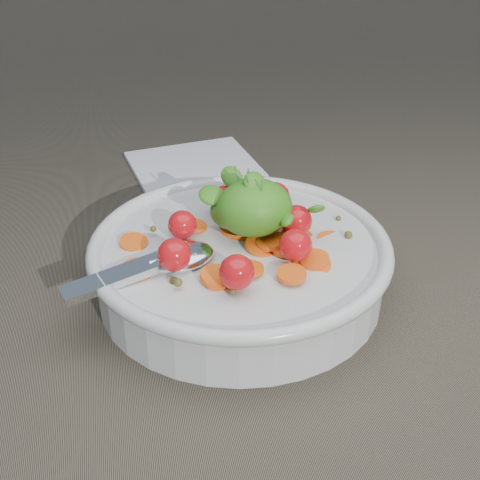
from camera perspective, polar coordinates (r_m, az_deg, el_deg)
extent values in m
plane|color=brown|center=(0.59, -0.19, -3.46)|extent=(6.00, 6.00, 0.00)
cylinder|color=silver|center=(0.57, 0.00, -2.47)|extent=(0.24, 0.24, 0.05)
torus|color=silver|center=(0.55, 0.00, -0.48)|extent=(0.25, 0.25, 0.01)
cylinder|color=silver|center=(0.58, 0.00, -4.15)|extent=(0.12, 0.12, 0.01)
cylinder|color=brown|center=(0.57, 0.00, -2.47)|extent=(0.22, 0.22, 0.04)
cylinder|color=orange|center=(0.58, -4.01, 1.32)|extent=(0.03, 0.03, 0.01)
cylinder|color=orange|center=(0.56, -9.05, -0.23)|extent=(0.02, 0.02, 0.01)
cylinder|color=orange|center=(0.55, 4.82, -1.06)|extent=(0.04, 0.04, 0.01)
cylinder|color=orange|center=(0.54, 4.08, -1.68)|extent=(0.03, 0.03, 0.01)
cylinder|color=orange|center=(0.55, 2.71, -0.13)|extent=(0.03, 0.03, 0.01)
cylinder|color=orange|center=(0.52, -8.71, -2.46)|extent=(0.03, 0.03, 0.01)
cylinder|color=orange|center=(0.51, 4.41, -2.91)|extent=(0.03, 0.03, 0.01)
cylinder|color=orange|center=(0.52, 0.56, -2.44)|extent=(0.03, 0.03, 0.01)
cylinder|color=orange|center=(0.63, 0.09, 3.76)|extent=(0.03, 0.03, 0.00)
cylinder|color=orange|center=(0.53, 6.13, -2.20)|extent=(0.04, 0.03, 0.02)
cylinder|color=orange|center=(0.55, 1.90, -0.61)|extent=(0.04, 0.04, 0.01)
cylinder|color=orange|center=(0.57, 0.26, 0.65)|extent=(0.03, 0.03, 0.01)
cylinder|color=orange|center=(0.56, 2.99, -0.12)|extent=(0.04, 0.04, 0.01)
cylinder|color=orange|center=(0.55, 4.26, -0.59)|extent=(0.04, 0.04, 0.01)
cylinder|color=orange|center=(0.57, 7.95, -0.22)|extent=(0.04, 0.04, 0.01)
cylinder|color=orange|center=(0.51, -1.91, -3.19)|extent=(0.04, 0.04, 0.01)
cylinder|color=orange|center=(0.53, 6.38, -1.70)|extent=(0.03, 0.03, 0.01)
cylinder|color=orange|center=(0.57, 4.87, 0.57)|extent=(0.03, 0.03, 0.01)
cylinder|color=orange|center=(0.58, -0.26, 0.80)|extent=(0.04, 0.04, 0.01)
sphere|color=#50491A|center=(0.57, -7.41, 0.95)|extent=(0.01, 0.01, 0.01)
sphere|color=#50491A|center=(0.50, -5.31, -3.63)|extent=(0.01, 0.01, 0.01)
sphere|color=#50491A|center=(0.61, -1.50, 2.50)|extent=(0.01, 0.01, 0.01)
sphere|color=#50491A|center=(0.52, -2.02, -2.70)|extent=(0.01, 0.01, 0.01)
sphere|color=#50491A|center=(0.52, 4.40, -2.34)|extent=(0.01, 0.01, 0.01)
sphere|color=#50491A|center=(0.57, 9.23, 0.42)|extent=(0.01, 0.01, 0.01)
sphere|color=#50491A|center=(0.51, -5.65, -3.49)|extent=(0.01, 0.01, 0.01)
sphere|color=#50491A|center=(0.49, -0.64, -4.40)|extent=(0.01, 0.01, 0.01)
sphere|color=#50491A|center=(0.56, 3.16, 0.12)|extent=(0.01, 0.01, 0.01)
sphere|color=#50491A|center=(0.61, 1.28, 2.77)|extent=(0.00, 0.00, 0.00)
sphere|color=#50491A|center=(0.56, 3.04, 0.44)|extent=(0.01, 0.01, 0.01)
sphere|color=#50491A|center=(0.53, -3.41, -1.54)|extent=(0.01, 0.01, 0.01)
sphere|color=#50491A|center=(0.58, -1.50, 1.08)|extent=(0.00, 0.00, 0.00)
sphere|color=#50491A|center=(0.60, 8.40, 1.83)|extent=(0.01, 0.01, 0.01)
sphere|color=red|center=(0.56, 4.83, 1.65)|extent=(0.03, 0.03, 0.03)
sphere|color=red|center=(0.59, 2.98, 3.66)|extent=(0.03, 0.03, 0.03)
sphere|color=red|center=(0.59, -1.41, 3.50)|extent=(0.02, 0.02, 0.02)
sphere|color=red|center=(0.55, -4.94, 1.30)|extent=(0.02, 0.02, 0.02)
sphere|color=red|center=(0.51, -5.64, -1.26)|extent=(0.03, 0.03, 0.03)
sphere|color=red|center=(0.49, -0.29, -2.76)|extent=(0.03, 0.03, 0.03)
sphere|color=red|center=(0.52, 4.76, -0.45)|extent=(0.03, 0.03, 0.03)
ellipsoid|color=#439321|center=(0.55, 1.23, 2.78)|extent=(0.06, 0.06, 0.05)
ellipsoid|color=#439321|center=(0.56, -0.68, 2.49)|extent=(0.04, 0.04, 0.03)
ellipsoid|color=#439321|center=(0.54, 0.52, 2.84)|extent=(0.02, 0.02, 0.02)
ellipsoid|color=#439321|center=(0.55, 1.30, 4.20)|extent=(0.02, 0.02, 0.01)
ellipsoid|color=#439321|center=(0.55, 0.27, 2.94)|extent=(0.02, 0.02, 0.02)
ellipsoid|color=#439321|center=(0.54, 0.89, 3.46)|extent=(0.02, 0.02, 0.01)
ellipsoid|color=#439321|center=(0.54, 6.53, 2.65)|extent=(0.02, 0.02, 0.02)
ellipsoid|color=#439321|center=(0.56, 1.17, 4.45)|extent=(0.02, 0.02, 0.02)
ellipsoid|color=#439321|center=(0.54, 1.24, 3.99)|extent=(0.02, 0.02, 0.02)
ellipsoid|color=#439321|center=(0.54, 1.27, 4.28)|extent=(0.02, 0.02, 0.01)
ellipsoid|color=#439321|center=(0.54, 2.06, 2.78)|extent=(0.02, 0.02, 0.01)
ellipsoid|color=#439321|center=(0.54, 1.26, 4.91)|extent=(0.03, 0.03, 0.02)
ellipsoid|color=#439321|center=(0.54, 0.81, 3.87)|extent=(0.03, 0.03, 0.01)
ellipsoid|color=#439321|center=(0.54, 0.42, 3.23)|extent=(0.02, 0.02, 0.01)
ellipsoid|color=#439321|center=(0.55, -1.03, 2.66)|extent=(0.03, 0.03, 0.02)
ellipsoid|color=#439321|center=(0.56, -2.43, 3.85)|extent=(0.03, 0.03, 0.02)
ellipsoid|color=#439321|center=(0.59, -0.68, 5.34)|extent=(0.03, 0.03, 0.03)
ellipsoid|color=#439321|center=(0.53, 1.26, 2.00)|extent=(0.02, 0.02, 0.01)
ellipsoid|color=#439321|center=(0.55, -0.52, 3.78)|extent=(0.02, 0.02, 0.01)
ellipsoid|color=#439321|center=(0.55, 1.56, 3.96)|extent=(0.02, 0.02, 0.01)
ellipsoid|color=#439321|center=(0.57, 2.52, 3.72)|extent=(0.02, 0.02, 0.01)
ellipsoid|color=#439321|center=(0.54, 2.66, 3.32)|extent=(0.02, 0.02, 0.02)
ellipsoid|color=#439321|center=(0.53, 4.03, 1.72)|extent=(0.02, 0.02, 0.01)
cylinder|color=#4C8C33|center=(0.55, 0.06, 4.27)|extent=(0.01, 0.01, 0.04)
cylinder|color=#4C8C33|center=(0.54, 1.14, 3.47)|extent=(0.01, 0.01, 0.04)
cylinder|color=#4C8C33|center=(0.56, 1.94, 4.37)|extent=(0.01, 0.01, 0.04)
cylinder|color=#4C8C33|center=(0.55, 0.40, 3.99)|extent=(0.01, 0.01, 0.04)
cylinder|color=#4C8C33|center=(0.54, 1.83, 3.33)|extent=(0.00, 0.01, 0.04)
ellipsoid|color=silver|center=(0.53, -5.04, -1.44)|extent=(0.06, 0.05, 0.02)
cube|color=silver|center=(0.52, -9.43, -2.76)|extent=(0.11, 0.05, 0.02)
cylinder|color=silver|center=(0.53, -6.78, -1.86)|extent=(0.02, 0.02, 0.01)
cube|color=white|center=(0.80, -3.96, 6.36)|extent=(0.16, 0.15, 0.01)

